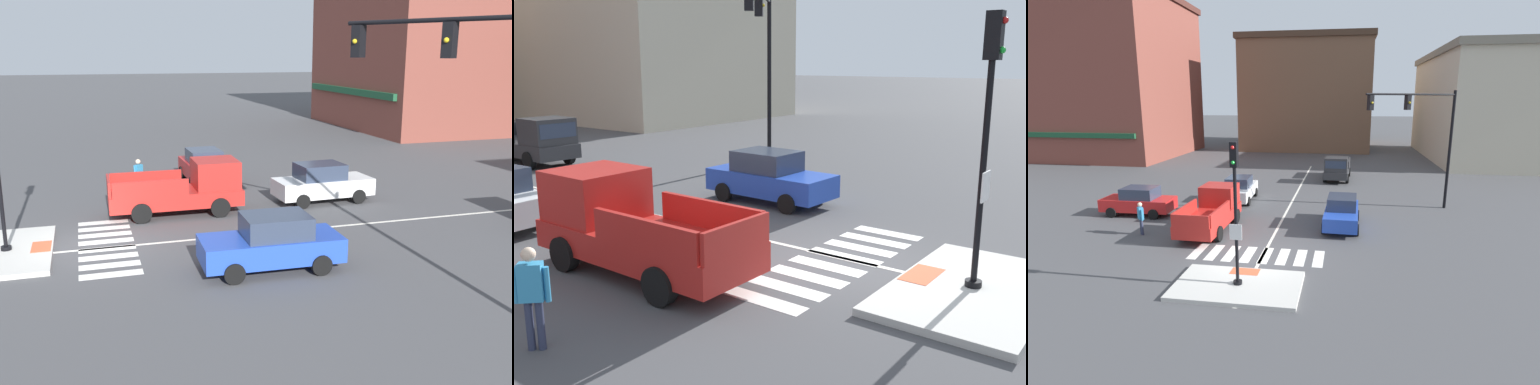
{
  "view_description": "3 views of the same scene",
  "coord_description": "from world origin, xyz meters",
  "views": [
    {
      "loc": [
        18.58,
        -0.03,
        6.2
      ],
      "look_at": [
        0.89,
        5.33,
        1.65
      ],
      "focal_mm": 40.32,
      "sensor_mm": 36.0,
      "label": 1
    },
    {
      "loc": [
        -10.63,
        -5.61,
        4.38
      ],
      "look_at": [
        1.42,
        3.38,
        0.93
      ],
      "focal_mm": 40.01,
      "sensor_mm": 36.0,
      "label": 2
    },
    {
      "loc": [
        3.65,
        -15.0,
        6.6
      ],
      "look_at": [
        0.63,
        4.07,
        1.98
      ],
      "focal_mm": 27.27,
      "sensor_mm": 36.0,
      "label": 3
    }
  ],
  "objects": [
    {
      "name": "signal_pole",
      "position": [
        0.0,
        -2.59,
        3.21
      ],
      "size": [
        0.44,
        0.38,
        5.1
      ],
      "color": "black",
      "rests_on": "traffic_island"
    },
    {
      "name": "car_white_westbound_far",
      "position": [
        -3.22,
        9.49,
        0.81
      ],
      "size": [
        1.97,
        4.17,
        1.64
      ],
      "color": "white",
      "rests_on": "ground"
    },
    {
      "name": "ground_plane",
      "position": [
        0.0,
        0.0,
        0.0
      ],
      "size": [
        300.0,
        300.0,
        0.0
      ],
      "primitive_type": "plane",
      "color": "#474749"
    },
    {
      "name": "crosswalk_stripe_b",
      "position": [
        -1.92,
        0.47,
        0.0
      ],
      "size": [
        0.44,
        1.8,
        0.01
      ],
      "primitive_type": "cube",
      "color": "silver",
      "rests_on": "ground"
    },
    {
      "name": "crosswalk_stripe_c",
      "position": [
        -1.15,
        0.47,
        0.0
      ],
      "size": [
        0.44,
        1.8,
        0.01
      ],
      "primitive_type": "cube",
      "color": "silver",
      "rests_on": "ground"
    },
    {
      "name": "car_blue_eastbound_mid",
      "position": [
        3.58,
        5.0,
        0.81
      ],
      "size": [
        1.94,
        4.15,
        1.64
      ],
      "color": "#2347B7",
      "rests_on": "ground"
    },
    {
      "name": "crosswalk_stripe_g",
      "position": [
        1.92,
        0.47,
        0.0
      ],
      "size": [
        0.44,
        1.8,
        0.01
      ],
      "primitive_type": "cube",
      "color": "silver",
      "rests_on": "ground"
    },
    {
      "name": "pickup_truck_red_westbound_near",
      "position": [
        -3.08,
        3.73,
        0.98
      ],
      "size": [
        2.1,
        5.12,
        2.08
      ],
      "color": "red",
      "rests_on": "ground"
    },
    {
      "name": "pedestrian_at_curb_left",
      "position": [
        -6.29,
        2.16,
        0.98
      ],
      "size": [
        0.41,
        0.42,
        1.67
      ],
      "color": "#2D334C",
      "rests_on": "ground"
    },
    {
      "name": "crosswalk_stripe_a",
      "position": [
        -2.69,
        0.47,
        0.0
      ],
      "size": [
        0.44,
        1.8,
        0.01
      ],
      "primitive_type": "cube",
      "color": "silver",
      "rests_on": "ground"
    },
    {
      "name": "crosswalk_stripe_h",
      "position": [
        2.69,
        0.47,
        0.0
      ],
      "size": [
        0.44,
        1.8,
        0.01
      ],
      "primitive_type": "cube",
      "color": "silver",
      "rests_on": "ground"
    },
    {
      "name": "tactile_pad_front",
      "position": [
        0.0,
        -1.55,
        0.15
      ],
      "size": [
        1.1,
        0.6,
        0.01
      ],
      "primitive_type": "cube",
      "color": "#DB5B38",
      "rests_on": "traffic_island"
    },
    {
      "name": "lane_centre_line",
      "position": [
        0.27,
        10.0,
        0.0
      ],
      "size": [
        0.14,
        28.0,
        0.01
      ],
      "primitive_type": "cube",
      "color": "silver",
      "rests_on": "ground"
    },
    {
      "name": "building_far_block",
      "position": [
        21.41,
        32.78,
        5.93
      ],
      "size": [
        17.22,
        22.53,
        11.81
      ],
      "color": "beige",
      "rests_on": "ground"
    },
    {
      "name": "building_corner_right",
      "position": [
        -24.22,
        29.23,
        9.06
      ],
      "size": [
        16.81,
        17.25,
        18.08
      ],
      "color": "brown",
      "rests_on": "ground"
    },
    {
      "name": "building_corner_left",
      "position": [
        -1.71,
        42.97,
        7.31
      ],
      "size": [
        17.13,
        19.13,
        14.57
      ],
      "color": "brown",
      "rests_on": "ground"
    },
    {
      "name": "traffic_light_mast",
      "position": [
        8.28,
        8.8,
        4.99
      ],
      "size": [
        5.38,
        3.19,
        7.14
      ],
      "color": "black",
      "rests_on": "ground"
    },
    {
      "name": "crosswalk_stripe_f",
      "position": [
        1.15,
        0.47,
        0.0
      ],
      "size": [
        0.44,
        1.8,
        0.01
      ],
      "primitive_type": "cube",
      "color": "silver",
      "rests_on": "ground"
    },
    {
      "name": "pickup_truck_charcoal_eastbound_distant",
      "position": [
        3.04,
        17.4,
        0.98
      ],
      "size": [
        2.25,
        5.19,
        2.08
      ],
      "color": "#2D2D30",
      "rests_on": "ground"
    },
    {
      "name": "crosswalk_stripe_d",
      "position": [
        -0.38,
        0.47,
        0.0
      ],
      "size": [
        0.44,
        1.8,
        0.01
      ],
      "primitive_type": "cube",
      "color": "silver",
      "rests_on": "ground"
    },
    {
      "name": "traffic_island",
      "position": [
        0.0,
        -2.58,
        0.07
      ],
      "size": [
        4.57,
        2.77,
        0.15
      ],
      "primitive_type": "cube",
      "color": "beige",
      "rests_on": "ground"
    },
    {
      "name": "car_red_cross_left",
      "position": [
        -8.19,
        5.44,
        0.81
      ],
      "size": [
        4.14,
        1.92,
        1.64
      ],
      "color": "red",
      "rests_on": "ground"
    },
    {
      "name": "crosswalk_stripe_e",
      "position": [
        0.38,
        0.47,
        0.0
      ],
      "size": [
        0.44,
        1.8,
        0.01
      ],
      "primitive_type": "cube",
      "color": "silver",
      "rests_on": "ground"
    }
  ]
}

